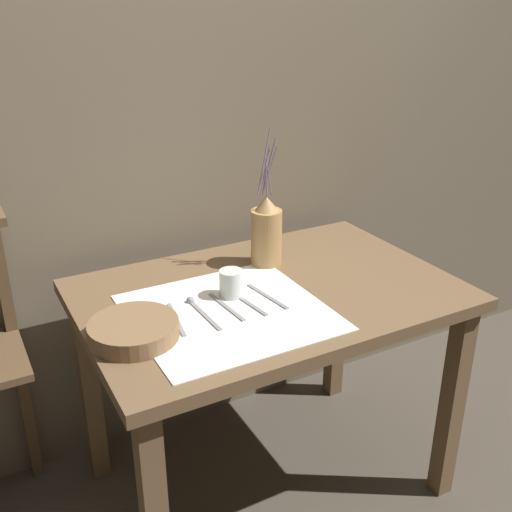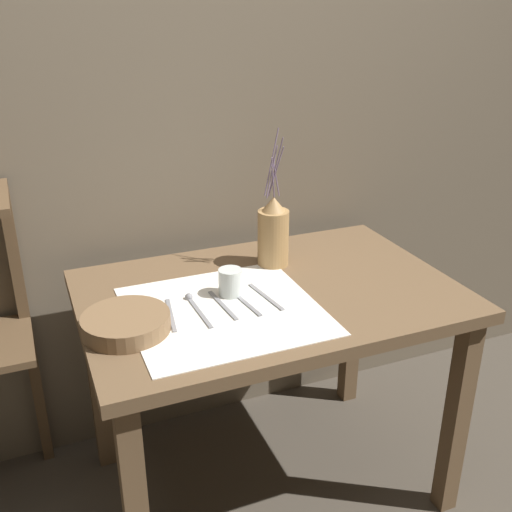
# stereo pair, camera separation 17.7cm
# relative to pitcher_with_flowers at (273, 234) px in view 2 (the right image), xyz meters

# --- Properties ---
(ground_plane) EXTENTS (12.00, 12.00, 0.00)m
(ground_plane) POSITION_rel_pitcher_with_flowers_xyz_m (-0.09, -0.17, -0.88)
(ground_plane) COLOR #473F35
(stone_wall_back) EXTENTS (7.00, 0.06, 2.40)m
(stone_wall_back) POSITION_rel_pitcher_with_flowers_xyz_m (-0.09, 0.33, 0.32)
(stone_wall_back) COLOR #6B5E4C
(stone_wall_back) RESTS_ON ground_plane
(wooden_table) EXTENTS (1.14, 0.77, 0.76)m
(wooden_table) POSITION_rel_pitcher_with_flowers_xyz_m (-0.09, -0.17, -0.22)
(wooden_table) COLOR brown
(wooden_table) RESTS_ON ground_plane
(linen_cloth) EXTENTS (0.54, 0.51, 0.00)m
(linen_cloth) POSITION_rel_pitcher_with_flowers_xyz_m (-0.26, -0.25, -0.11)
(linen_cloth) COLOR white
(linen_cloth) RESTS_ON wooden_table
(pitcher_with_flowers) EXTENTS (0.10, 0.10, 0.46)m
(pitcher_with_flowers) POSITION_rel_pitcher_with_flowers_xyz_m (0.00, 0.00, 0.00)
(pitcher_with_flowers) COLOR #A87F4C
(pitcher_with_flowers) RESTS_ON wooden_table
(wooden_bowl) EXTENTS (0.24, 0.24, 0.05)m
(wooden_bowl) POSITION_rel_pitcher_with_flowers_xyz_m (-0.54, -0.25, -0.09)
(wooden_bowl) COLOR brown
(wooden_bowl) RESTS_ON wooden_table
(glass_tumbler_near) EXTENTS (0.07, 0.07, 0.08)m
(glass_tumbler_near) POSITION_rel_pitcher_with_flowers_xyz_m (-0.21, -0.16, -0.07)
(glass_tumbler_near) COLOR silver
(glass_tumbler_near) RESTS_ON wooden_table
(fork_outer) EXTENTS (0.04, 0.19, 0.00)m
(fork_outer) POSITION_rel_pitcher_with_flowers_xyz_m (-0.41, -0.22, -0.11)
(fork_outer) COLOR gray
(fork_outer) RESTS_ON wooden_table
(spoon_outer) EXTENTS (0.02, 0.20, 0.02)m
(spoon_outer) POSITION_rel_pitcher_with_flowers_xyz_m (-0.33, -0.18, -0.10)
(spoon_outer) COLOR gray
(spoon_outer) RESTS_ON wooden_table
(fork_inner) EXTENTS (0.03, 0.19, 0.00)m
(fork_inner) POSITION_rel_pitcher_with_flowers_xyz_m (-0.26, -0.22, -0.11)
(fork_inner) COLOR gray
(fork_inner) RESTS_ON wooden_table
(spoon_inner) EXTENTS (0.04, 0.20, 0.02)m
(spoon_inner) POSITION_rel_pitcher_with_flowers_xyz_m (-0.20, -0.17, -0.10)
(spoon_inner) COLOR gray
(spoon_inner) RESTS_ON wooden_table
(knife_center) EXTENTS (0.04, 0.19, 0.00)m
(knife_center) POSITION_rel_pitcher_with_flowers_xyz_m (-0.12, -0.22, -0.11)
(knife_center) COLOR gray
(knife_center) RESTS_ON wooden_table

